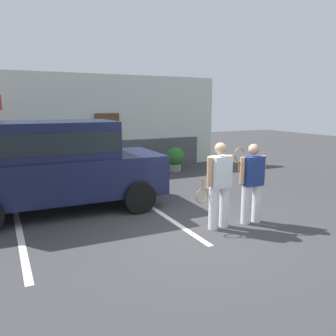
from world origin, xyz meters
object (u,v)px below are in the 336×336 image
Objects in this scene: tennis_player_woman at (252,182)px; potted_plant_by_porch at (175,158)px; tennis_player_man at (219,185)px; parked_suv at (55,162)px.

potted_plant_by_porch is (1.19, 5.61, -0.37)m from tennis_player_woman.
tennis_player_man is at bearing 0.31° from tennis_player_woman.
tennis_player_man reaches higher than tennis_player_woman.
parked_suv is 2.74× the size of tennis_player_man.
tennis_player_woman is (0.77, -0.04, -0.02)m from tennis_player_man.
tennis_player_woman is (3.44, -2.63, -0.29)m from parked_suv.
tennis_player_man is 5.92m from potted_plant_by_porch.
tennis_player_man reaches higher than potted_plant_by_porch.
tennis_player_woman is at bearing 169.57° from tennis_player_man.
tennis_player_woman reaches higher than potted_plant_by_porch.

